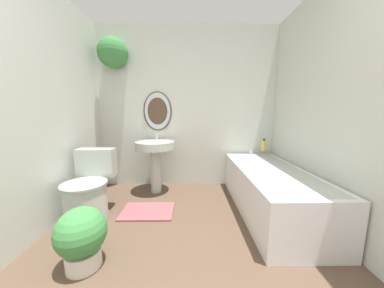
% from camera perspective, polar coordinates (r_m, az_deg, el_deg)
% --- Properties ---
extents(wall_back, '(2.79, 0.41, 2.40)m').
position_cam_1_polar(wall_back, '(3.00, -4.63, 12.70)').
color(wall_back, silver).
rests_on(wall_back, ground_plane).
extents(wall_left, '(0.06, 2.85, 2.40)m').
position_cam_1_polar(wall_left, '(2.13, -42.12, 8.77)').
color(wall_left, silver).
rests_on(wall_left, ground_plane).
extents(wall_right, '(0.06, 2.85, 2.40)m').
position_cam_1_polar(wall_right, '(2.09, 39.40, 9.08)').
color(wall_right, silver).
rests_on(wall_right, ground_plane).
extents(toilet, '(0.44, 0.59, 0.73)m').
position_cam_1_polar(toilet, '(2.39, -28.31, -12.44)').
color(toilet, '#B2BCB2').
rests_on(toilet, ground_plane).
extents(pedestal_sink, '(0.54, 0.54, 0.84)m').
position_cam_1_polar(pedestal_sink, '(2.77, -10.83, -2.71)').
color(pedestal_sink, '#B2BCB2').
rests_on(pedestal_sink, ground_plane).
extents(bathtub, '(0.71, 1.67, 0.58)m').
position_cam_1_polar(bathtub, '(2.45, 22.13, -12.22)').
color(bathtub, silver).
rests_on(bathtub, ground_plane).
extents(shampoo_bottle, '(0.06, 0.06, 0.17)m').
position_cam_1_polar(shampoo_bottle, '(3.03, 20.47, -0.33)').
color(shampoo_bottle, gold).
rests_on(shampoo_bottle, bathtub).
extents(potted_plant, '(0.35, 0.35, 0.46)m').
position_cam_1_polar(potted_plant, '(1.74, -29.92, -22.51)').
color(potted_plant, silver).
rests_on(potted_plant, ground_plane).
extents(bath_mat, '(0.58, 0.41, 0.02)m').
position_cam_1_polar(bath_mat, '(2.40, -13.00, -18.83)').
color(bath_mat, '#934C51').
rests_on(bath_mat, ground_plane).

